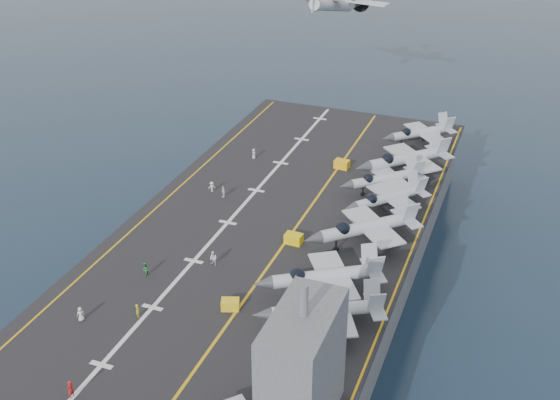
% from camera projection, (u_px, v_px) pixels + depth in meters
% --- Properties ---
extents(ground, '(500.00, 500.00, 0.00)m').
position_uv_depth(ground, '(270.00, 295.00, 97.22)').
color(ground, '#142135').
rests_on(ground, ground).
extents(hull, '(36.00, 90.00, 10.00)m').
position_uv_depth(hull, '(269.00, 265.00, 94.84)').
color(hull, '#56595E').
rests_on(hull, ground).
extents(flight_deck, '(38.00, 92.00, 0.40)m').
position_uv_depth(flight_deck, '(269.00, 232.00, 92.37)').
color(flight_deck, black).
rests_on(flight_deck, hull).
extents(foul_line, '(0.35, 90.00, 0.02)m').
position_uv_depth(foul_line, '(291.00, 235.00, 91.32)').
color(foul_line, gold).
rests_on(foul_line, flight_deck).
extents(landing_centerline, '(0.50, 90.00, 0.02)m').
position_uv_depth(landing_centerline, '(228.00, 223.00, 94.15)').
color(landing_centerline, silver).
rests_on(landing_centerline, flight_deck).
extents(deck_edge_port, '(0.25, 90.00, 0.02)m').
position_uv_depth(deck_edge_port, '(156.00, 208.00, 97.60)').
color(deck_edge_port, gold).
rests_on(deck_edge_port, flight_deck).
extents(deck_edge_stbd, '(0.25, 90.00, 0.02)m').
position_uv_depth(deck_edge_stbd, '(408.00, 258.00, 86.46)').
color(deck_edge_stbd, gold).
rests_on(deck_edge_stbd, flight_deck).
extents(island_superstructure, '(5.00, 10.00, 15.00)m').
position_uv_depth(island_superstructure, '(302.00, 357.00, 59.35)').
color(island_superstructure, '#56595E').
rests_on(island_superstructure, flight_deck).
extents(fighter_jet_2, '(16.65, 14.71, 4.84)m').
position_uv_depth(fighter_jet_2, '(327.00, 309.00, 73.58)').
color(fighter_jet_2, '#8D949C').
rests_on(fighter_jet_2, flight_deck).
extents(fighter_jet_3, '(17.84, 16.34, 5.16)m').
position_uv_depth(fighter_jet_3, '(326.00, 275.00, 78.81)').
color(fighter_jet_3, gray).
rests_on(fighter_jet_3, flight_deck).
extents(fighter_jet_4, '(18.26, 18.08, 5.36)m').
position_uv_depth(fighter_jet_4, '(367.00, 226.00, 88.12)').
color(fighter_jet_4, '#969FA5').
rests_on(fighter_jet_4, flight_deck).
extents(fighter_jet_5, '(15.13, 15.55, 4.53)m').
position_uv_depth(fighter_jet_5, '(389.00, 197.00, 95.88)').
color(fighter_jet_5, gray).
rests_on(fighter_jet_5, flight_deck).
extents(fighter_jet_6, '(15.59, 15.32, 4.56)m').
position_uv_depth(fighter_jet_6, '(386.00, 177.00, 101.05)').
color(fighter_jet_6, '#9298A2').
rests_on(fighter_jet_6, flight_deck).
extents(fighter_jet_7, '(18.61, 18.63, 5.49)m').
position_uv_depth(fighter_jet_7, '(407.00, 157.00, 105.95)').
color(fighter_jet_7, gray).
rests_on(fighter_jet_7, flight_deck).
extents(fighter_jet_8, '(15.54, 15.31, 4.55)m').
position_uv_depth(fighter_jet_8, '(421.00, 132.00, 115.93)').
color(fighter_jet_8, gray).
rests_on(fighter_jet_8, flight_deck).
extents(tow_cart_a, '(2.30, 1.89, 1.19)m').
position_uv_depth(tow_cart_a, '(230.00, 304.00, 77.25)').
color(tow_cart_a, yellow).
rests_on(tow_cart_a, flight_deck).
extents(tow_cart_b, '(2.24, 1.51, 1.31)m').
position_uv_depth(tow_cart_b, '(294.00, 239.00, 89.30)').
color(tow_cart_b, yellow).
rests_on(tow_cart_b, flight_deck).
extents(tow_cart_c, '(2.37, 1.67, 1.34)m').
position_uv_depth(tow_cart_c, '(342.00, 164.00, 108.68)').
color(tow_cart_c, '#F2B113').
rests_on(tow_cart_c, flight_deck).
extents(crew_0, '(1.18, 1.21, 1.69)m').
position_uv_depth(crew_0, '(81.00, 314.00, 75.33)').
color(crew_0, silver).
rests_on(crew_0, flight_deck).
extents(crew_1, '(1.03, 1.14, 1.59)m').
position_uv_depth(crew_1, '(138.00, 310.00, 75.97)').
color(crew_1, gold).
rests_on(crew_1, flight_deck).
extents(crew_2, '(0.86, 1.14, 1.73)m').
position_uv_depth(crew_2, '(145.00, 269.00, 82.79)').
color(crew_2, green).
rests_on(crew_2, flight_deck).
extents(crew_3, '(1.15, 1.08, 1.59)m').
position_uv_depth(crew_3, '(212.00, 187.00, 101.65)').
color(crew_3, silver).
rests_on(crew_3, flight_deck).
extents(crew_4, '(1.24, 1.23, 1.75)m').
position_uv_depth(crew_4, '(223.00, 192.00, 100.17)').
color(crew_4, silver).
rests_on(crew_4, flight_deck).
extents(crew_5, '(0.69, 1.01, 1.66)m').
position_uv_depth(crew_5, '(254.00, 154.00, 111.74)').
color(crew_5, silver).
rests_on(crew_5, flight_deck).
extents(crew_6, '(0.98, 1.31, 2.00)m').
position_uv_depth(crew_6, '(70.00, 389.00, 65.14)').
color(crew_6, '#B21919').
rests_on(crew_6, flight_deck).
extents(crew_7, '(1.34, 1.10, 1.92)m').
position_uv_depth(crew_7, '(213.00, 258.00, 84.72)').
color(crew_7, white).
rests_on(crew_7, flight_deck).
extents(transport_plane, '(26.52, 20.42, 5.66)m').
position_uv_depth(transport_plane, '(332.00, 5.00, 140.86)').
color(transport_plane, silver).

